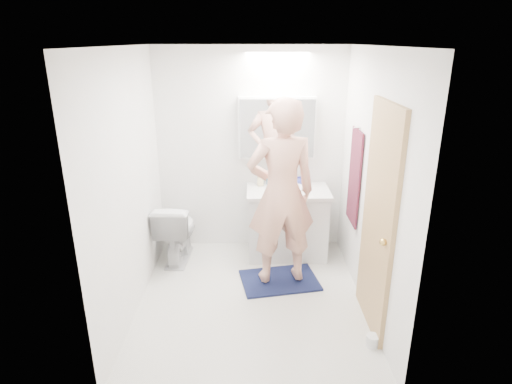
{
  "coord_description": "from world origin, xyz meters",
  "views": [
    {
      "loc": [
        0.0,
        -3.65,
        2.45
      ],
      "look_at": [
        0.05,
        0.25,
        1.05
      ],
      "focal_mm": 29.9,
      "sensor_mm": 36.0,
      "label": 1
    }
  ],
  "objects_px": {
    "toilet": "(177,231)",
    "toothbrush_cup": "(301,181)",
    "person": "(281,193)",
    "soap_bottle_a": "(261,177)",
    "soap_bottle_b": "(271,177)",
    "vanity_cabinet": "(287,224)",
    "toilet_paper_roll": "(372,341)",
    "medicine_cabinet": "(277,128)"
  },
  "relations": [
    {
      "from": "vanity_cabinet",
      "to": "medicine_cabinet",
      "type": "distance_m",
      "value": 1.14
    },
    {
      "from": "vanity_cabinet",
      "to": "soap_bottle_b",
      "type": "distance_m",
      "value": 0.58
    },
    {
      "from": "toilet",
      "to": "soap_bottle_a",
      "type": "distance_m",
      "value": 1.16
    },
    {
      "from": "toilet",
      "to": "toothbrush_cup",
      "type": "distance_m",
      "value": 1.56
    },
    {
      "from": "vanity_cabinet",
      "to": "soap_bottle_a",
      "type": "xyz_separation_m",
      "value": [
        -0.31,
        0.15,
        0.54
      ]
    },
    {
      "from": "vanity_cabinet",
      "to": "soap_bottle_b",
      "type": "xyz_separation_m",
      "value": [
        -0.19,
        0.18,
        0.52
      ]
    },
    {
      "from": "vanity_cabinet",
      "to": "toilet",
      "type": "xyz_separation_m",
      "value": [
        -1.29,
        -0.11,
        -0.03
      ]
    },
    {
      "from": "vanity_cabinet",
      "to": "person",
      "type": "xyz_separation_m",
      "value": [
        -0.13,
        -0.63,
        0.61
      ]
    },
    {
      "from": "person",
      "to": "toothbrush_cup",
      "type": "relative_size",
      "value": 18.59
    },
    {
      "from": "vanity_cabinet",
      "to": "person",
      "type": "relative_size",
      "value": 0.47
    },
    {
      "from": "vanity_cabinet",
      "to": "toothbrush_cup",
      "type": "height_order",
      "value": "toothbrush_cup"
    },
    {
      "from": "toothbrush_cup",
      "to": "soap_bottle_a",
      "type": "bearing_deg",
      "value": -178.8
    },
    {
      "from": "soap_bottle_a",
      "to": "toilet_paper_roll",
      "type": "distance_m",
      "value": 2.21
    },
    {
      "from": "medicine_cabinet",
      "to": "soap_bottle_a",
      "type": "relative_size",
      "value": 4.05
    },
    {
      "from": "toilet",
      "to": "soap_bottle_a",
      "type": "height_order",
      "value": "soap_bottle_a"
    },
    {
      "from": "toilet_paper_roll",
      "to": "person",
      "type": "bearing_deg",
      "value": 124.94
    },
    {
      "from": "toilet",
      "to": "medicine_cabinet",
      "type": "bearing_deg",
      "value": -160.4
    },
    {
      "from": "soap_bottle_a",
      "to": "toilet_paper_roll",
      "type": "height_order",
      "value": "soap_bottle_a"
    },
    {
      "from": "medicine_cabinet",
      "to": "soap_bottle_b",
      "type": "distance_m",
      "value": 0.59
    },
    {
      "from": "vanity_cabinet",
      "to": "toilet_paper_roll",
      "type": "bearing_deg",
      "value": -70.32
    },
    {
      "from": "person",
      "to": "toilet_paper_roll",
      "type": "xyz_separation_m",
      "value": [
        0.72,
        -1.03,
        -0.95
      ]
    },
    {
      "from": "vanity_cabinet",
      "to": "toilet",
      "type": "distance_m",
      "value": 1.29
    },
    {
      "from": "toilet",
      "to": "toilet_paper_roll",
      "type": "distance_m",
      "value": 2.46
    },
    {
      "from": "soap_bottle_a",
      "to": "toilet",
      "type": "bearing_deg",
      "value": -164.79
    },
    {
      "from": "soap_bottle_a",
      "to": "soap_bottle_b",
      "type": "relative_size",
      "value": 1.18
    },
    {
      "from": "soap_bottle_a",
      "to": "vanity_cabinet",
      "type": "bearing_deg",
      "value": -25.5
    },
    {
      "from": "toilet",
      "to": "toothbrush_cup",
      "type": "relative_size",
      "value": 7.03
    },
    {
      "from": "medicine_cabinet",
      "to": "toilet",
      "type": "relative_size",
      "value": 1.22
    },
    {
      "from": "toothbrush_cup",
      "to": "toilet_paper_roll",
      "type": "bearing_deg",
      "value": -76.64
    },
    {
      "from": "soap_bottle_a",
      "to": "soap_bottle_b",
      "type": "height_order",
      "value": "soap_bottle_a"
    },
    {
      "from": "medicine_cabinet",
      "to": "vanity_cabinet",
      "type": "bearing_deg",
      "value": -58.53
    },
    {
      "from": "toilet",
      "to": "soap_bottle_a",
      "type": "xyz_separation_m",
      "value": [
        0.97,
        0.26,
        0.57
      ]
    },
    {
      "from": "vanity_cabinet",
      "to": "medicine_cabinet",
      "type": "bearing_deg",
      "value": 121.47
    },
    {
      "from": "vanity_cabinet",
      "to": "soap_bottle_a",
      "type": "height_order",
      "value": "soap_bottle_a"
    },
    {
      "from": "toothbrush_cup",
      "to": "toilet",
      "type": "bearing_deg",
      "value": -169.27
    },
    {
      "from": "medicine_cabinet",
      "to": "person",
      "type": "height_order",
      "value": "person"
    },
    {
      "from": "person",
      "to": "soap_bottle_a",
      "type": "relative_size",
      "value": 8.82
    },
    {
      "from": "soap_bottle_a",
      "to": "toilet_paper_roll",
      "type": "relative_size",
      "value": 1.97
    },
    {
      "from": "medicine_cabinet",
      "to": "toilet_paper_roll",
      "type": "distance_m",
      "value": 2.48
    },
    {
      "from": "vanity_cabinet",
      "to": "toilet_paper_roll",
      "type": "relative_size",
      "value": 8.18
    },
    {
      "from": "toilet_paper_roll",
      "to": "vanity_cabinet",
      "type": "bearing_deg",
      "value": 109.68
    },
    {
      "from": "toilet_paper_roll",
      "to": "toothbrush_cup",
      "type": "bearing_deg",
      "value": 103.36
    }
  ]
}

